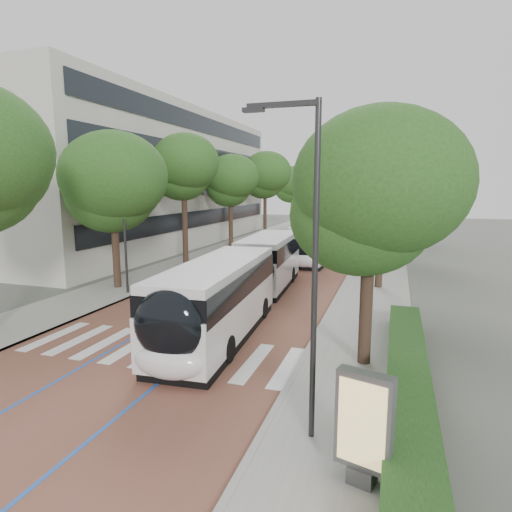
{
  "coord_description": "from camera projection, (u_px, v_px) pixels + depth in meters",
  "views": [
    {
      "loc": [
        8.52,
        -12.66,
        6.21
      ],
      "look_at": [
        1.25,
        9.55,
        2.4
      ],
      "focal_mm": 30.0,
      "sensor_mm": 36.0,
      "label": 1
    }
  ],
  "objects": [
    {
      "name": "zebra_crossing",
      "position": [
        161.0,
        350.0,
        16.36
      ],
      "size": [
        10.55,
        3.6,
        0.01
      ],
      "color": "silver",
      "rests_on": "ground"
    },
    {
      "name": "lane_line_right",
      "position": [
        336.0,
        237.0,
        52.52
      ],
      "size": [
        0.12,
        126.0,
        0.01
      ],
      "primitive_type": "cube",
      "color": "#2453B4",
      "rests_on": "road"
    },
    {
      "name": "trees_left",
      "position": [
        217.0,
        180.0,
        39.81
      ],
      "size": [
        6.28,
        61.15,
        10.01
      ],
      "color": "black",
      "rests_on": "ground"
    },
    {
      "name": "hedge",
      "position": [
        408.0,
        381.0,
        12.61
      ],
      "size": [
        1.2,
        14.0,
        0.8
      ],
      "primitive_type": "cube",
      "color": "#1A3B14",
      "rests_on": "sidewalk_right"
    },
    {
      "name": "ground",
      "position": [
        141.0,
        360.0,
        15.49
      ],
      "size": [
        160.0,
        160.0,
        0.0
      ],
      "primitive_type": "plane",
      "color": "#51544C",
      "rests_on": "ground"
    },
    {
      "name": "sidewalk_left",
      "position": [
        265.0,
        235.0,
        55.3
      ],
      "size": [
        4.0,
        140.0,
        0.12
      ],
      "primitive_type": "cube",
      "color": "gray",
      "rests_on": "ground"
    },
    {
      "name": "bus_queued_0",
      "position": [
        319.0,
        241.0,
        36.45
      ],
      "size": [
        3.11,
        12.5,
        3.2
      ],
      "rotation": [
        0.0,
        0.0,
        -0.05
      ],
      "color": "silver",
      "rests_on": "ground"
    },
    {
      "name": "lead_bus",
      "position": [
        244.0,
        280.0,
        21.12
      ],
      "size": [
        3.68,
        18.52,
        3.2
      ],
      "rotation": [
        0.0,
        0.0,
        0.06
      ],
      "color": "black",
      "rests_on": "ground"
    },
    {
      "name": "streetlight_far",
      "position": [
        371.0,
        205.0,
        33.32
      ],
      "size": [
        1.82,
        0.2,
        8.0
      ],
      "color": "#2A2A2C",
      "rests_on": "sidewalk_right"
    },
    {
      "name": "trees_right",
      "position": [
        385.0,
        187.0,
        30.76
      ],
      "size": [
        5.84,
        47.22,
        8.96
      ],
      "color": "black",
      "rests_on": "ground"
    },
    {
      "name": "lane_line_left",
      "position": [
        310.0,
        236.0,
        53.5
      ],
      "size": [
        0.12,
        126.0,
        0.01
      ],
      "primitive_type": "cube",
      "color": "#2453B4",
      "rests_on": "road"
    },
    {
      "name": "ad_panel",
      "position": [
        364.0,
        426.0,
        8.69
      ],
      "size": [
        1.21,
        0.62,
        2.42
      ],
      "rotation": [
        0.0,
        0.0,
        -0.28
      ],
      "color": "#59595B",
      "rests_on": "sidewalk_right"
    },
    {
      "name": "bus_queued_1",
      "position": [
        336.0,
        227.0,
        48.81
      ],
      "size": [
        3.19,
        12.51,
        3.2
      ],
      "rotation": [
        0.0,
        0.0,
        0.06
      ],
      "color": "silver",
      "rests_on": "ground"
    },
    {
      "name": "kerb_left",
      "position": [
        279.0,
        235.0,
        54.72
      ],
      "size": [
        0.2,
        140.0,
        0.14
      ],
      "primitive_type": "cube",
      "color": "gray",
      "rests_on": "ground"
    },
    {
      "name": "road",
      "position": [
        323.0,
        237.0,
        53.01
      ],
      "size": [
        11.0,
        140.0,
        0.02
      ],
      "primitive_type": "cube",
      "color": "brown",
      "rests_on": "ground"
    },
    {
      "name": "streetlight_near",
      "position": [
        308.0,
        247.0,
        9.87
      ],
      "size": [
        1.82,
        0.2,
        8.0
      ],
      "color": "#2A2A2C",
      "rests_on": "sidewalk_right"
    },
    {
      "name": "sidewalk_right",
      "position": [
        386.0,
        239.0,
        50.7
      ],
      "size": [
        4.0,
        140.0,
        0.12
      ],
      "primitive_type": "cube",
      "color": "gray",
      "rests_on": "ground"
    },
    {
      "name": "kerb_right",
      "position": [
        369.0,
        238.0,
        51.28
      ],
      "size": [
        0.2,
        140.0,
        0.14
      ],
      "primitive_type": "cube",
      "color": "gray",
      "rests_on": "ground"
    },
    {
      "name": "office_building",
      "position": [
        128.0,
        179.0,
        46.61
      ],
      "size": [
        18.11,
        40.0,
        14.0
      ],
      "color": "beige",
      "rests_on": "ground"
    },
    {
      "name": "lamp_post_left",
      "position": [
        124.0,
        224.0,
        24.21
      ],
      "size": [
        0.14,
        0.14,
        8.0
      ],
      "primitive_type": "cylinder",
      "color": "#2A2A2C",
      "rests_on": "sidewalk_left"
    },
    {
      "name": "bus_queued_2",
      "position": [
        348.0,
        219.0,
        60.52
      ],
      "size": [
        2.78,
        12.45,
        3.2
      ],
      "rotation": [
        0.0,
        0.0,
        -0.02
      ],
      "color": "silver",
      "rests_on": "ground"
    }
  ]
}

